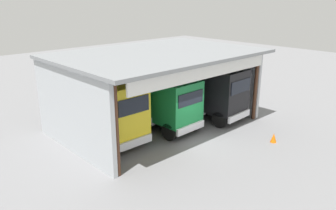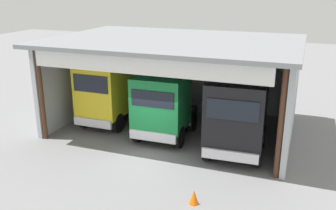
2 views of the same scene
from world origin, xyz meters
name	(u,v)px [view 1 (image 1 of 2)]	position (x,y,z in m)	size (l,w,h in m)	color
ground_plane	(200,142)	(0.00, 0.00, 0.00)	(80.00, 80.00, 0.00)	slate
workshop_shed	(148,73)	(0.00, 4.72, 3.40)	(12.66, 8.89, 4.96)	#ADB2B7
truck_yellow_right_bay	(117,113)	(-3.74, 3.02, 1.96)	(2.52, 5.21, 3.75)	yellow
truck_green_yard_outside	(173,106)	(-0.08, 2.24, 1.77)	(2.70, 4.79, 3.74)	#197F3D
truck_black_center_bay	(222,94)	(3.76, 1.47, 1.93)	(2.84, 4.61, 3.65)	black
oil_drum	(148,102)	(1.90, 7.10, 0.43)	(0.58, 0.58, 0.86)	#B21E19
tool_cart	(126,110)	(-0.51, 6.68, 0.50)	(0.90, 0.60, 1.00)	#1E59A5
traffic_cone	(274,138)	(3.17, -2.96, 0.28)	(0.36, 0.36, 0.56)	orange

